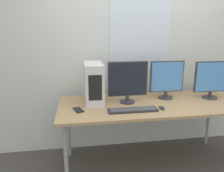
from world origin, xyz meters
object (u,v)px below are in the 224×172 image
object	(u,v)px
keyboard	(133,110)
pc_tower	(94,83)
monitor_right_near	(167,79)
mouse	(162,108)
cell_phone	(78,110)
monitor_main	(128,81)
monitor_right_far	(212,79)

from	to	relation	value
keyboard	pc_tower	bearing A→B (deg)	136.46
monitor_right_near	mouse	size ratio (longest dim) A/B	4.32
keyboard	cell_phone	xyz separation A→B (m)	(-0.54, 0.10, -0.01)
monitor_right_near	keyboard	distance (m)	0.64
monitor_main	cell_phone	xyz separation A→B (m)	(-0.54, -0.17, -0.24)
monitor_right_near	cell_phone	bearing A→B (deg)	-166.26
monitor_right_far	cell_phone	distance (m)	1.57
mouse	cell_phone	bearing A→B (deg)	174.09
pc_tower	monitor_right_far	xyz separation A→B (m)	(1.37, -0.07, 0.02)
pc_tower	monitor_right_near	world-z (taller)	monitor_right_near
monitor_right_far	mouse	bearing A→B (deg)	-159.61
monitor_right_near	monitor_right_far	distance (m)	0.53
monitor_main	monitor_right_near	bearing A→B (deg)	9.86
monitor_main	monitor_right_near	world-z (taller)	monitor_main
pc_tower	monitor_main	xyz separation A→B (m)	(0.36, -0.07, 0.03)
monitor_main	pc_tower	bearing A→B (deg)	168.44
pc_tower	cell_phone	distance (m)	0.37
monitor_right_far	keyboard	size ratio (longest dim) A/B	0.89
pc_tower	mouse	bearing A→B (deg)	-26.18
monitor_right_far	pc_tower	bearing A→B (deg)	177.11
keyboard	mouse	size ratio (longest dim) A/B	4.84
keyboard	monitor_main	bearing A→B (deg)	88.97
monitor_main	keyboard	bearing A→B (deg)	-91.03
cell_phone	monitor_main	bearing A→B (deg)	-1.02
monitor_right_far	monitor_right_near	bearing A→B (deg)	171.46
mouse	cell_phone	distance (m)	0.85
monitor_right_far	mouse	distance (m)	0.78
monitor_right_far	cell_phone	xyz separation A→B (m)	(-1.55, -0.17, -0.23)
monitor_main	keyboard	world-z (taller)	monitor_main
monitor_main	monitor_right_far	size ratio (longest dim) A/B	1.05
mouse	monitor_right_far	bearing A→B (deg)	20.39
monitor_right_far	keyboard	world-z (taller)	monitor_right_far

